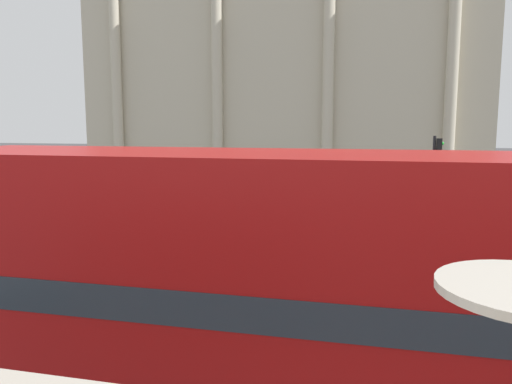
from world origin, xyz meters
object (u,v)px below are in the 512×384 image
object	(u,v)px
double_decker_bus	(312,287)
traffic_light_near	(345,205)
car_navy	(355,209)
plaza_building_left	(287,39)
pedestrian_blue	(487,220)
car_maroon	(323,188)
pedestrian_red	(484,188)
pedestrian_black	(418,231)
traffic_light_mid	(435,171)

from	to	relation	value
double_decker_bus	traffic_light_near	distance (m)	6.52
car_navy	plaza_building_left	bearing A→B (deg)	65.67
pedestrian_blue	car_maroon	bearing A→B (deg)	85.88
double_decker_bus	pedestrian_blue	xyz separation A→B (m)	(5.00, 13.46, -1.40)
plaza_building_left	car_maroon	world-z (taller)	plaza_building_left
traffic_light_near	double_decker_bus	bearing A→B (deg)	-90.56
pedestrian_red	pedestrian_blue	xyz separation A→B (m)	(-1.73, -9.35, -0.11)
pedestrian_red	pedestrian_black	size ratio (longest dim) A/B	1.03
car_navy	pedestrian_black	distance (m)	6.02
car_maroon	pedestrian_blue	distance (m)	12.10
double_decker_bus	car_navy	bearing A→B (deg)	89.64
double_decker_bus	traffic_light_near	bearing A→B (deg)	89.01
traffic_light_mid	car_navy	size ratio (longest dim) A/B	0.97
traffic_light_mid	car_navy	world-z (taller)	traffic_light_mid
traffic_light_near	car_navy	bearing A→B (deg)	90.50
traffic_light_near	car_maroon	world-z (taller)	traffic_light_near
pedestrian_red	pedestrian_black	distance (m)	13.02
traffic_light_mid	pedestrian_red	bearing A→B (deg)	66.91
pedestrian_red	car_maroon	bearing A→B (deg)	-120.38
traffic_light_near	car_navy	world-z (taller)	traffic_light_near
car_maroon	pedestrian_black	xyz separation A→B (m)	(4.43, -12.65, 0.29)
traffic_light_near	pedestrian_black	world-z (taller)	traffic_light_near
plaza_building_left	pedestrian_red	bearing A→B (deg)	-51.86
pedestrian_black	car_maroon	bearing A→B (deg)	131.18
traffic_light_near	car_maroon	distance (m)	16.94
traffic_light_mid	car_maroon	world-z (taller)	traffic_light_mid
car_navy	pedestrian_blue	distance (m)	5.69
traffic_light_near	car_navy	distance (m)	9.76
traffic_light_mid	pedestrian_red	xyz separation A→B (m)	(3.56, 8.35, -1.61)
double_decker_bus	car_maroon	xyz separation A→B (m)	(-2.16, 23.22, -1.61)
plaza_building_left	car_navy	xyz separation A→B (m)	(7.57, -24.92, -11.75)
car_maroon	pedestrian_red	xyz separation A→B (m)	(8.88, -0.41, 0.33)
traffic_light_near	pedestrian_black	size ratio (longest dim) A/B	2.15
traffic_light_mid	plaza_building_left	bearing A→B (deg)	112.02
pedestrian_red	double_decker_bus	bearing A→B (deg)	-44.17
pedestrian_red	traffic_light_near	bearing A→B (deg)	-49.98
double_decker_bus	pedestrian_black	world-z (taller)	double_decker_bus
plaza_building_left	pedestrian_red	size ratio (longest dim) A/B	19.82
plaza_building_left	traffic_light_near	distance (m)	36.76
car_maroon	pedestrian_red	distance (m)	8.90
pedestrian_black	pedestrian_red	bearing A→B (deg)	91.90
car_maroon	pedestrian_blue	world-z (taller)	pedestrian_blue
double_decker_bus	pedestrian_black	xyz separation A→B (m)	(2.27, 10.58, -1.32)
traffic_light_mid	traffic_light_near	bearing A→B (deg)	-111.30
traffic_light_mid	pedestrian_black	xyz separation A→B (m)	(-0.89, -3.89, -1.65)
car_maroon	pedestrian_blue	xyz separation A→B (m)	(7.15, -9.76, 0.21)
traffic_light_mid	pedestrian_blue	bearing A→B (deg)	-28.58
traffic_light_near	pedestrian_blue	distance (m)	8.65
pedestrian_red	pedestrian_black	bearing A→B (deg)	-47.73
pedestrian_red	plaza_building_left	bearing A→B (deg)	-169.61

